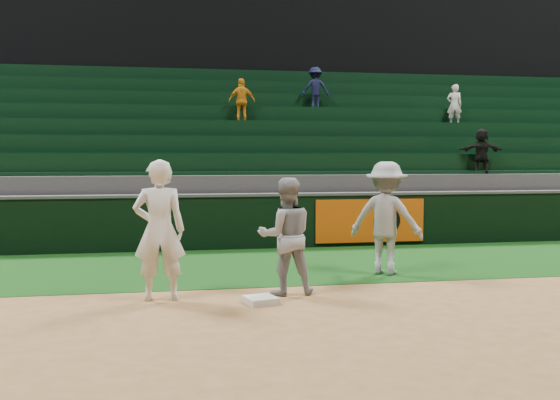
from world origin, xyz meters
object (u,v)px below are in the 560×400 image
(first_base, at_px, (261,300))
(first_baseman, at_px, (159,230))
(baserunner, at_px, (286,236))
(base_coach, at_px, (386,218))

(first_base, bearing_deg, first_baseman, 162.05)
(baserunner, bearing_deg, base_coach, -148.27)
(first_baseman, relative_size, baserunner, 1.15)
(first_base, height_order, first_baseman, first_baseman)
(first_baseman, bearing_deg, first_base, 162.38)
(first_baseman, height_order, baserunner, first_baseman)
(first_base, xyz_separation_m, base_coach, (2.51, 1.79, 0.96))
(first_base, relative_size, base_coach, 0.21)
(first_baseman, height_order, base_coach, first_baseman)
(first_base, height_order, base_coach, base_coach)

